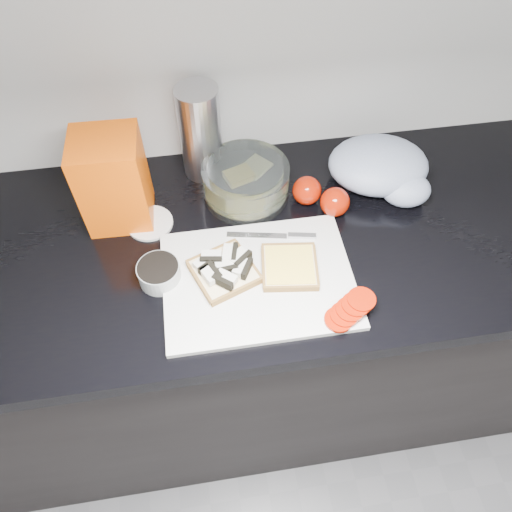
% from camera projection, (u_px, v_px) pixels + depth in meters
% --- Properties ---
extents(base_cabinet, '(3.50, 0.60, 0.86)m').
position_uv_depth(base_cabinet, '(252.00, 334.00, 1.51)').
color(base_cabinet, black).
rests_on(base_cabinet, ground).
extents(countertop, '(3.50, 0.64, 0.04)m').
position_uv_depth(countertop, '(251.00, 241.00, 1.15)').
color(countertop, black).
rests_on(countertop, base_cabinet).
extents(cutting_board, '(0.40, 0.30, 0.01)m').
position_uv_depth(cutting_board, '(258.00, 280.00, 1.05)').
color(cutting_board, silver).
rests_on(cutting_board, countertop).
extents(bread_left, '(0.16, 0.16, 0.04)m').
position_uv_depth(bread_left, '(224.00, 270.00, 1.05)').
color(bread_left, '#F9EBB0').
rests_on(bread_left, cutting_board).
extents(bread_right, '(0.14, 0.14, 0.02)m').
position_uv_depth(bread_right, '(290.00, 267.00, 1.06)').
color(bread_right, '#F9EBB0').
rests_on(bread_right, cutting_board).
extents(tomato_slices, '(0.12, 0.10, 0.02)m').
position_uv_depth(tomato_slices, '(350.00, 309.00, 0.99)').
color(tomato_slices, '#9D1603').
rests_on(tomato_slices, cutting_board).
extents(knife, '(0.20, 0.05, 0.01)m').
position_uv_depth(knife, '(283.00, 236.00, 1.11)').
color(knife, '#B7B6BB').
rests_on(knife, cutting_board).
extents(seed_tub, '(0.09, 0.09, 0.05)m').
position_uv_depth(seed_tub, '(159.00, 272.00, 1.04)').
color(seed_tub, '#999D9E').
rests_on(seed_tub, countertop).
extents(tub_lid, '(0.13, 0.13, 0.01)m').
position_uv_depth(tub_lid, '(150.00, 223.00, 1.15)').
color(tub_lid, silver).
rests_on(tub_lid, countertop).
extents(glass_bowl, '(0.21, 0.21, 0.09)m').
position_uv_depth(glass_bowl, '(246.00, 182.00, 1.18)').
color(glass_bowl, silver).
rests_on(glass_bowl, countertop).
extents(bread_bag, '(0.15, 0.14, 0.22)m').
position_uv_depth(bread_bag, '(113.00, 181.00, 1.08)').
color(bread_bag, '#E65003').
rests_on(bread_bag, countertop).
extents(steel_canister, '(0.10, 0.10, 0.24)m').
position_uv_depth(steel_canister, '(200.00, 133.00, 1.17)').
color(steel_canister, '#ADACB1').
rests_on(steel_canister, countertop).
extents(grocery_bag, '(0.27, 0.24, 0.11)m').
position_uv_depth(grocery_bag, '(382.00, 168.00, 1.19)').
color(grocery_bag, '#A3AEC9').
rests_on(grocery_bag, countertop).
extents(whole_tomatoes, '(0.13, 0.11, 0.07)m').
position_uv_depth(whole_tomatoes, '(321.00, 196.00, 1.16)').
color(whole_tomatoes, '#9D1603').
rests_on(whole_tomatoes, countertop).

